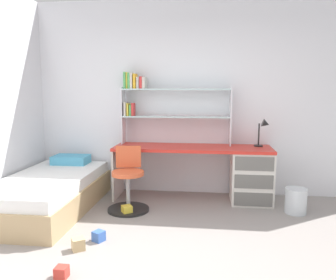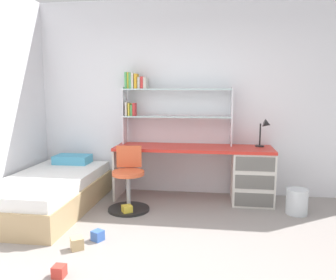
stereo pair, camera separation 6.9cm
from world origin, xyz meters
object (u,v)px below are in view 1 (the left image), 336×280
at_px(bookshelf_hutch, 161,101).
at_px(toy_block_yellow_1, 127,210).
at_px(bed_platform, 49,192).
at_px(toy_block_red_3, 62,272).
at_px(waste_bin, 296,201).
at_px(desk, 234,171).
at_px(swivel_chair, 128,185).
at_px(toy_block_blue_0, 99,236).
at_px(desk_lamp, 264,128).
at_px(toy_block_natural_2, 78,244).

bearing_deg(bookshelf_hutch, toy_block_yellow_1, -108.11).
bearing_deg(bed_platform, toy_block_red_3, -60.72).
height_order(bookshelf_hutch, waste_bin, bookshelf_hutch).
height_order(desk, bed_platform, desk).
bearing_deg(swivel_chair, bookshelf_hutch, 66.53).
relative_size(desk, toy_block_blue_0, 20.89).
relative_size(desk_lamp, swivel_chair, 0.48).
bearing_deg(toy_block_yellow_1, toy_block_red_3, -97.07).
bearing_deg(swivel_chair, waste_bin, 3.65).
bearing_deg(toy_block_yellow_1, toy_block_blue_0, -97.83).
bearing_deg(toy_block_natural_2, toy_block_blue_0, 58.18).
relative_size(desk_lamp, waste_bin, 1.23).
xyz_separation_m(bed_platform, toy_block_red_3, (0.84, -1.49, -0.17)).
xyz_separation_m(bed_platform, toy_block_yellow_1, (1.01, -0.06, -0.17)).
height_order(bookshelf_hutch, toy_block_blue_0, bookshelf_hutch).
xyz_separation_m(bed_platform, waste_bin, (3.06, 0.25, -0.07)).
bearing_deg(toy_block_blue_0, toy_block_yellow_1, 82.17).
height_order(desk_lamp, toy_block_blue_0, desk_lamp).
xyz_separation_m(waste_bin, toy_block_red_3, (-2.22, -1.74, -0.11)).
relative_size(swivel_chair, toy_block_red_3, 8.24).
bearing_deg(toy_block_natural_2, swivel_chair, 79.40).
distance_m(bookshelf_hutch, toy_block_natural_2, 2.31).
height_order(toy_block_natural_2, toy_block_red_3, toy_block_natural_2).
xyz_separation_m(desk, toy_block_red_3, (-1.50, -2.14, -0.37)).
height_order(toy_block_blue_0, toy_block_red_3, toy_block_blue_0).
relative_size(bookshelf_hutch, toy_block_natural_2, 13.62).
relative_size(swivel_chair, toy_block_yellow_1, 7.07).
distance_m(bed_platform, waste_bin, 3.07).
bearing_deg(waste_bin, desk, 150.88).
xyz_separation_m(toy_block_yellow_1, toy_block_red_3, (-0.18, -1.44, -0.01)).
distance_m(waste_bin, toy_block_red_3, 2.83).
distance_m(toy_block_natural_2, toy_block_red_3, 0.48).
height_order(desk, toy_block_blue_0, desk).
height_order(bookshelf_hutch, desk_lamp, bookshelf_hutch).
relative_size(toy_block_blue_0, toy_block_yellow_1, 0.91).
bearing_deg(toy_block_blue_0, bookshelf_hutch, 76.47).
bearing_deg(toy_block_natural_2, toy_block_yellow_1, 76.36).
relative_size(desk, toy_block_natural_2, 18.82).
distance_m(waste_bin, toy_block_blue_0, 2.39).
bearing_deg(waste_bin, toy_block_blue_0, -153.93).
distance_m(bookshelf_hutch, toy_block_yellow_1, 1.60).
distance_m(waste_bin, toy_block_natural_2, 2.60).
height_order(desk, waste_bin, desk).
bearing_deg(toy_block_blue_0, bed_platform, 138.64).
distance_m(desk_lamp, bed_platform, 2.93).
bearing_deg(desk_lamp, waste_bin, -56.06).
bearing_deg(toy_block_yellow_1, bookshelf_hutch, 71.89).
bearing_deg(toy_block_natural_2, waste_bin, 28.94).
xyz_separation_m(swivel_chair, waste_bin, (2.07, 0.13, -0.16)).
bearing_deg(toy_block_blue_0, desk_lamp, 40.53).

